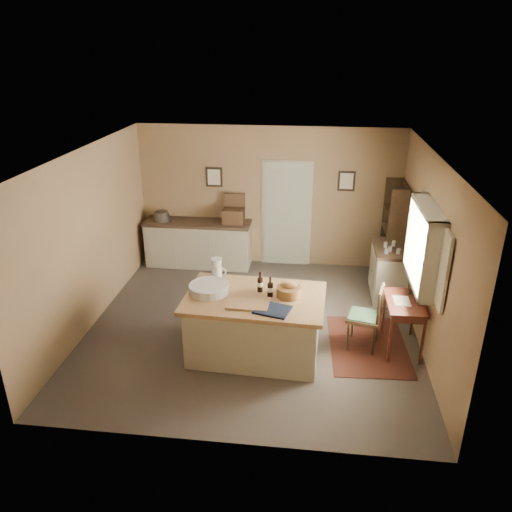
% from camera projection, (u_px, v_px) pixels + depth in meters
% --- Properties ---
extents(ground, '(5.00, 5.00, 0.00)m').
position_uv_depth(ground, '(253.00, 326.00, 7.83)').
color(ground, brown).
rests_on(ground, ground).
extents(wall_back, '(5.00, 0.10, 2.70)m').
position_uv_depth(wall_back, '(269.00, 197.00, 9.57)').
color(wall_back, '#927250').
rests_on(wall_back, ground).
extents(wall_front, '(5.00, 0.10, 2.70)m').
position_uv_depth(wall_front, '(221.00, 339.00, 5.01)').
color(wall_front, '#927250').
rests_on(wall_front, ground).
extents(wall_left, '(0.10, 5.00, 2.70)m').
position_uv_depth(wall_left, '(89.00, 239.00, 7.56)').
color(wall_left, '#927250').
rests_on(wall_left, ground).
extents(wall_right, '(0.10, 5.00, 2.70)m').
position_uv_depth(wall_right, '(428.00, 254.00, 7.02)').
color(wall_right, '#927250').
rests_on(wall_right, ground).
extents(ceiling, '(5.00, 5.00, 0.00)m').
position_uv_depth(ceiling, '(252.00, 154.00, 6.76)').
color(ceiling, silver).
rests_on(ceiling, wall_back).
extents(door, '(0.97, 0.06, 2.11)m').
position_uv_depth(door, '(286.00, 213.00, 9.62)').
color(door, '#A8AE92').
rests_on(door, ground).
extents(framed_prints, '(2.82, 0.02, 0.38)m').
position_uv_depth(framed_prints, '(279.00, 179.00, 9.38)').
color(framed_prints, black).
rests_on(framed_prints, ground).
extents(window, '(0.25, 1.99, 1.12)m').
position_uv_depth(window, '(427.00, 246.00, 6.76)').
color(window, '#BAB194').
rests_on(window, ground).
extents(work_island, '(1.95, 1.32, 1.20)m').
position_uv_depth(work_island, '(254.00, 323.00, 6.96)').
color(work_island, '#BAB194').
rests_on(work_island, ground).
extents(sideboard, '(2.06, 0.59, 1.18)m').
position_uv_depth(sideboard, '(199.00, 242.00, 9.79)').
color(sideboard, '#BAB194').
rests_on(sideboard, ground).
extents(rug, '(1.17, 1.65, 0.01)m').
position_uv_depth(rug, '(368.00, 345.00, 7.31)').
color(rug, '#462012').
rests_on(rug, ground).
extents(writing_desk, '(0.51, 0.84, 0.82)m').
position_uv_depth(writing_desk, '(404.00, 307.00, 7.00)').
color(writing_desk, '#3C1811').
rests_on(writing_desk, ground).
extents(desk_chair, '(0.54, 0.54, 0.96)m').
position_uv_depth(desk_chair, '(364.00, 317.00, 7.12)').
color(desk_chair, black).
rests_on(desk_chair, ground).
extents(right_cabinet, '(0.55, 0.99, 0.99)m').
position_uv_depth(right_cabinet, '(388.00, 271.00, 8.60)').
color(right_cabinet, '#BAB194').
rests_on(right_cabinet, ground).
extents(shelving_unit, '(0.31, 0.83, 1.84)m').
position_uv_depth(shelving_unit, '(395.00, 233.00, 9.03)').
color(shelving_unit, black).
rests_on(shelving_unit, ground).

